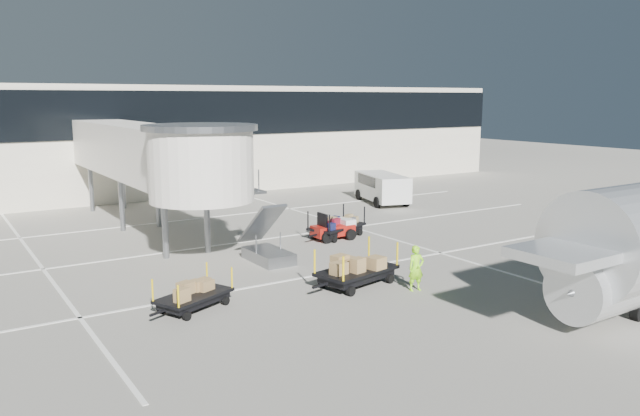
% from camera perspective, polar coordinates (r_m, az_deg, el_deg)
% --- Properties ---
extents(ground, '(140.00, 140.00, 0.00)m').
position_cam_1_polar(ground, '(24.32, 3.83, -7.00)').
color(ground, '#AEAA9C').
rests_on(ground, ground).
extents(lane_markings, '(40.00, 30.00, 0.02)m').
position_cam_1_polar(lane_markings, '(31.75, -7.23, -2.97)').
color(lane_markings, white).
rests_on(lane_markings, ground).
extents(terminal, '(64.00, 12.11, 15.20)m').
position_cam_1_polar(terminal, '(50.53, -17.21, 6.19)').
color(terminal, '#ECE7CB').
rests_on(terminal, ground).
extents(jet_bridge, '(5.70, 20.40, 6.03)m').
position_cam_1_polar(jet_bridge, '(32.59, -14.91, 4.72)').
color(jet_bridge, white).
rests_on(jet_bridge, ground).
extents(baggage_tug, '(2.20, 1.43, 1.42)m').
position_cam_1_polar(baggage_tug, '(31.71, 1.27, -1.97)').
color(baggage_tug, maroon).
rests_on(baggage_tug, ground).
extents(suitcase_cart, '(3.86, 2.41, 1.49)m').
position_cam_1_polar(suitcase_cart, '(32.19, 1.50, -1.73)').
color(suitcase_cart, black).
rests_on(suitcase_cart, ground).
extents(box_cart_near, '(4.08, 2.27, 1.56)m').
position_cam_1_polar(box_cart_near, '(24.10, 3.60, -5.75)').
color(box_cart_near, black).
rests_on(box_cart_near, ground).
extents(box_cart_far, '(3.27, 2.28, 1.28)m').
position_cam_1_polar(box_cart_far, '(21.82, -11.59, -7.85)').
color(box_cart_far, black).
rests_on(box_cart_far, ground).
extents(ground_worker, '(0.70, 0.54, 1.72)m').
position_cam_1_polar(ground_worker, '(23.59, 8.78, -5.45)').
color(ground_worker, '#95FF1A').
rests_on(ground_worker, ground).
extents(minivan, '(3.48, 5.61, 1.98)m').
position_cam_1_polar(minivan, '(42.90, 5.61, 2.06)').
color(minivan, white).
rests_on(minivan, ground).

